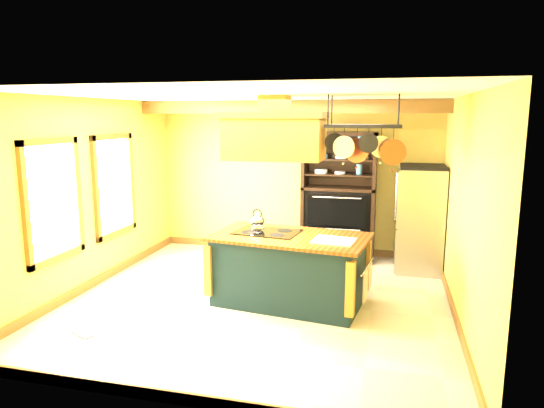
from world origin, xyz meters
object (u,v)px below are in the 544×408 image
at_px(refrigerator, 419,221).
at_px(hutch, 339,210).
at_px(range_hood, 275,134).
at_px(kitchen_island, 289,269).
at_px(pot_rack, 364,137).

distance_m(refrigerator, hutch, 1.37).
bearing_deg(range_hood, kitchen_island, 0.26).
distance_m(range_hood, pot_rack, 1.11).
distance_m(pot_rack, refrigerator, 2.48).
bearing_deg(kitchen_island, pot_rack, 7.48).
relative_size(pot_rack, refrigerator, 0.60).
relative_size(range_hood, refrigerator, 0.79).
height_order(refrigerator, hutch, hutch).
relative_size(range_hood, pot_rack, 1.31).
distance_m(range_hood, hutch, 2.70).
bearing_deg(range_hood, pot_rack, -0.00).
relative_size(pot_rack, hutch, 0.45).
distance_m(kitchen_island, pot_rack, 1.96).
distance_m(kitchen_island, refrigerator, 2.57).
bearing_deg(pot_rack, hutch, 102.95).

